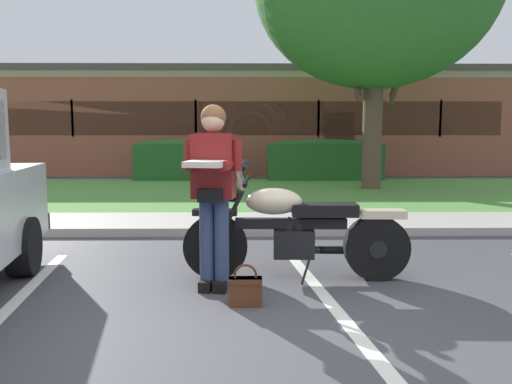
{
  "coord_description": "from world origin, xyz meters",
  "views": [
    {
      "loc": [
        -0.05,
        -3.6,
        1.46
      ],
      "look_at": [
        0.01,
        1.59,
        0.85
      ],
      "focal_mm": 36.0,
      "sensor_mm": 36.0,
      "label": 1
    }
  ],
  "objects": [
    {
      "name": "handbag",
      "position": [
        -0.09,
        0.6,
        0.14
      ],
      "size": [
        0.28,
        0.13,
        0.36
      ],
      "color": "#562D19",
      "rests_on": "ground"
    },
    {
      "name": "concrete_walk",
      "position": [
        0.0,
        4.4,
        0.04
      ],
      "size": [
        60.0,
        1.5,
        0.08
      ],
      "primitive_type": "cube",
      "color": "#ADA89E",
      "rests_on": "ground"
    },
    {
      "name": "hedge_center_left",
      "position": [
        2.17,
        11.61,
        0.65
      ],
      "size": [
        3.38,
        0.9,
        1.24
      ],
      "color": "#235623",
      "rests_on": "ground"
    },
    {
      "name": "stall_stripe_1",
      "position": [
        0.69,
        0.2,
        0.0
      ],
      "size": [
        0.64,
        4.38,
        0.01
      ],
      "primitive_type": "cube",
      "rotation": [
        0.0,
        0.0,
        0.12
      ],
      "color": "silver",
      "rests_on": "ground"
    },
    {
      "name": "curb_strip",
      "position": [
        0.0,
        3.55,
        0.06
      ],
      "size": [
        60.0,
        0.2,
        0.12
      ],
      "primitive_type": "cube",
      "color": "#ADA89E",
      "rests_on": "ground"
    },
    {
      "name": "hedge_left",
      "position": [
        -2.2,
        11.61,
        0.65
      ],
      "size": [
        2.43,
        0.9,
        1.24
      ],
      "color": "#235623",
      "rests_on": "ground"
    },
    {
      "name": "grass_lawn",
      "position": [
        0.0,
        8.45,
        0.03
      ],
      "size": [
        60.0,
        6.61,
        0.06
      ],
      "primitive_type": "cube",
      "color": "#518E3D",
      "rests_on": "ground"
    },
    {
      "name": "ground_plane",
      "position": [
        0.0,
        0.0,
        0.0
      ],
      "size": [
        140.0,
        140.0,
        0.0
      ],
      "primitive_type": "plane",
      "color": "#424247"
    },
    {
      "name": "rider_person",
      "position": [
        -0.38,
        1.03,
        1.01
      ],
      "size": [
        0.53,
        0.62,
        1.7
      ],
      "color": "black",
      "rests_on": "ground"
    },
    {
      "name": "motorcycle",
      "position": [
        0.49,
        1.39,
        0.49
      ],
      "size": [
        2.24,
        0.82,
        1.26
      ],
      "color": "black",
      "rests_on": "ground"
    },
    {
      "name": "brick_building",
      "position": [
        -1.81,
        17.71,
        1.83
      ],
      "size": [
        23.79,
        8.99,
        3.65
      ],
      "color": "#93513D",
      "rests_on": "ground"
    }
  ]
}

